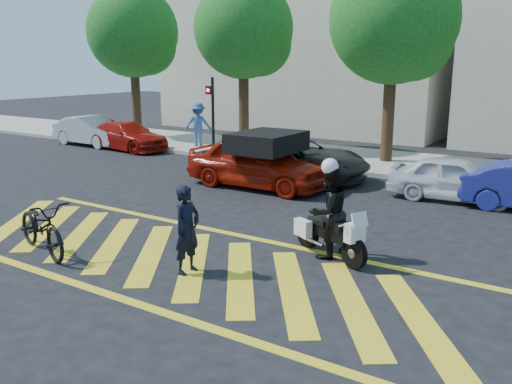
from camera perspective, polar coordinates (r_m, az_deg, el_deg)
The scene contains 18 objects.
ground at distance 10.95m, azimuth -8.64°, elevation -6.92°, with size 90.00×90.00×0.00m, color black.
sidewalk at distance 21.12m, azimuth 13.48°, elevation 3.04°, with size 60.00×5.00×0.15m, color #9E998E.
crosswalk at distance 10.98m, azimuth -8.79°, elevation -6.85°, with size 12.33×4.00×0.01m.
building_left at distance 32.28m, azimuth 5.76°, elevation 15.65°, with size 16.00×8.00×10.00m, color beige.
tree_far_left at distance 27.92m, azimuth -12.55°, elevation 15.83°, with size 4.40×4.40×7.41m.
tree_left at distance 23.76m, azimuth -0.98°, elevation 16.46°, with size 4.20×4.20×7.26m.
tree_center at distance 20.84m, azimuth 14.67°, elevation 16.72°, with size 4.60×4.60×7.56m.
signal_pole at distance 22.00m, azimuth -4.66°, elevation 8.63°, with size 0.28×0.43×3.20m.
officer_bike at distance 9.95m, azimuth -7.27°, elevation -3.95°, with size 0.60×0.40×1.66m, color black.
bicycle at distance 11.75m, azimuth -21.64°, elevation -3.41°, with size 0.75×2.16×1.13m, color black.
police_motorcycle at distance 10.86m, azimuth 7.67°, elevation -4.35°, with size 1.89×1.12×0.89m.
officer_moto at distance 10.73m, azimuth 7.63°, elevation -2.13°, with size 0.90×0.70×1.84m, color black.
red_convertible at distance 16.66m, azimuth 0.22°, elevation 3.13°, with size 1.84×4.58×1.56m, color #921406.
parked_far_left at distance 26.33m, azimuth -16.90°, elevation 6.16°, with size 1.41×4.05×1.33m, color #9EA0A5.
parked_left at distance 24.62m, azimuth -13.37°, elevation 5.77°, with size 1.71×4.21×1.22m, color #9A1009.
parked_mid_left at distance 17.91m, azimuth 3.86°, elevation 3.60°, with size 2.35×5.10×1.42m, color black.
parked_mid_right at distance 16.09m, azimuth 20.27°, elevation 1.32°, with size 1.47×3.65×1.24m, color silver.
pedestrian_left at distance 24.23m, azimuth -6.11°, elevation 7.10°, with size 1.23×0.71×1.90m, color #39619D.
Camera 1 is at (6.90, -7.61, 3.81)m, focal length 38.00 mm.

